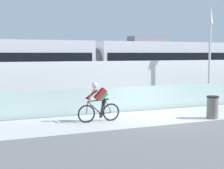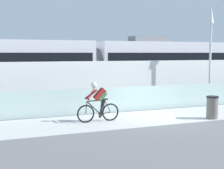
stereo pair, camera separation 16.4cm
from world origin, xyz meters
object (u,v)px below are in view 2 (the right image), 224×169
(lamp_post_antenna, at_px, (211,43))
(trash_bin, at_px, (212,107))
(tram, at_px, (93,67))
(cyclist_on_bike, at_px, (98,102))

(lamp_post_antenna, xyz_separation_m, trash_bin, (-2.53, -3.40, -2.81))
(tram, relative_size, lamp_post_antenna, 4.34)
(tram, bearing_deg, lamp_post_antenna, -43.53)
(tram, relative_size, trash_bin, 23.50)
(tram, height_order, lamp_post_antenna, lamp_post_antenna)
(cyclist_on_bike, bearing_deg, trash_bin, -15.17)
(tram, bearing_deg, trash_bin, -73.36)
(lamp_post_antenna, bearing_deg, tram, 136.47)
(cyclist_on_bike, distance_m, lamp_post_antenna, 7.86)
(trash_bin, bearing_deg, lamp_post_antenna, 53.38)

